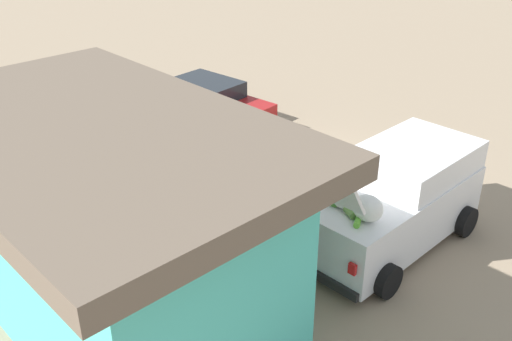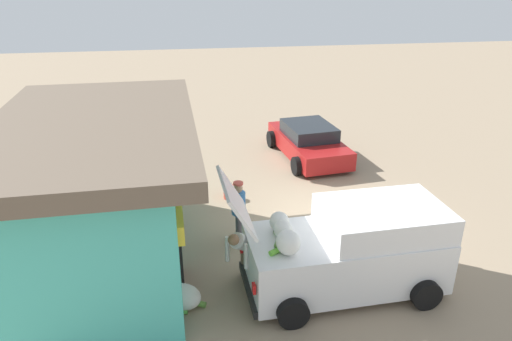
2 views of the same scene
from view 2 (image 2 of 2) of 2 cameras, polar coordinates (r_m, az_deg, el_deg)
ground_plane at (r=12.92m, az=8.15°, el=-5.87°), size 60.00×60.00×0.00m
storefront_bar at (r=10.75m, az=-18.31°, el=-2.45°), size 7.04×4.34×3.43m
delivery_van at (r=10.02m, az=11.46°, el=-9.32°), size 2.30×4.61×2.70m
parked_sedan at (r=16.81m, az=6.41°, el=3.52°), size 4.20×2.49×1.24m
vendor_standing at (r=11.32m, az=-2.14°, el=-4.69°), size 0.57×0.39×1.64m
customer_bending at (r=9.93m, az=-1.45°, el=-9.51°), size 0.76×0.76×1.40m
unloaded_banana_pile at (r=9.78m, az=-8.92°, el=-15.06°), size 0.86×0.93×0.49m
paint_bucket at (r=13.83m, az=-3.36°, el=-2.61°), size 0.30×0.30×0.42m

